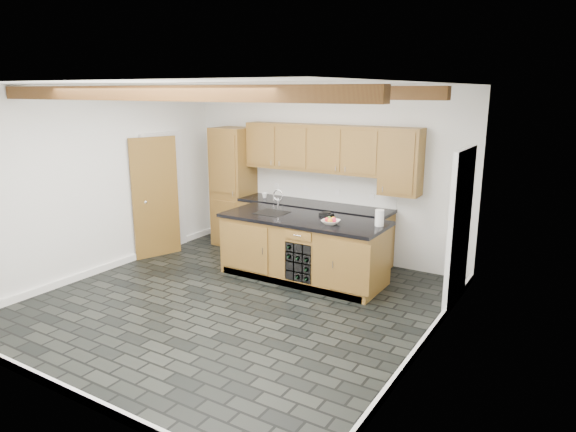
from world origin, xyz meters
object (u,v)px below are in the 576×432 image
(island, at_px, (303,248))
(kitchen_scale, at_px, (326,214))
(fruit_bowl, at_px, (331,222))
(paper_towel, at_px, (379,218))

(island, bearing_deg, kitchen_scale, 47.64)
(island, relative_size, kitchen_scale, 11.88)
(kitchen_scale, height_order, fruit_bowl, same)
(island, bearing_deg, paper_towel, 7.25)
(paper_towel, bearing_deg, kitchen_scale, 171.95)
(island, xyz_separation_m, kitchen_scale, (0.24, 0.26, 0.49))
(fruit_bowl, distance_m, paper_towel, 0.67)
(island, height_order, fruit_bowl, fruit_bowl)
(kitchen_scale, relative_size, fruit_bowl, 0.85)
(fruit_bowl, bearing_deg, island, 166.75)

